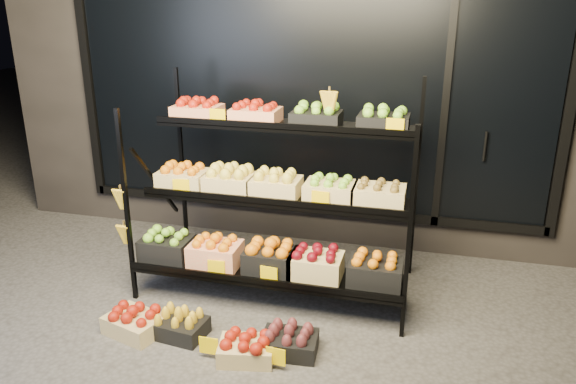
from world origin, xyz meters
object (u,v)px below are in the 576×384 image
(display_rack, at_px, (274,197))
(floor_crate_left, at_px, (134,321))
(floor_crate_midright, at_px, (246,347))
(floor_crate_midleft, at_px, (180,324))

(display_rack, bearing_deg, floor_crate_left, -132.37)
(display_rack, distance_m, floor_crate_midright, 1.17)
(display_rack, xyz_separation_m, floor_crate_midleft, (-0.46, -0.80, -0.70))
(display_rack, distance_m, floor_crate_midleft, 1.16)
(floor_crate_midleft, bearing_deg, display_rack, 67.43)
(display_rack, bearing_deg, floor_crate_midright, -85.34)
(floor_crate_left, bearing_deg, floor_crate_midleft, 25.19)
(floor_crate_left, distance_m, floor_crate_midleft, 0.32)
(floor_crate_midright, bearing_deg, display_rack, 83.68)
(floor_crate_left, distance_m, floor_crate_midright, 0.86)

